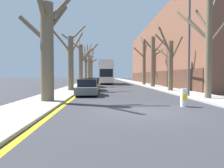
# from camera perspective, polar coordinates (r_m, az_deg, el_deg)

# --- Properties ---
(ground_plane) EXTENTS (300.00, 300.00, 0.00)m
(ground_plane) POSITION_cam_1_polar(r_m,az_deg,el_deg) (10.09, 8.31, -7.12)
(ground_plane) COLOR #333338
(sidewalk_left) EXTENTS (2.75, 120.00, 0.12)m
(sidewalk_left) POSITION_cam_1_polar(r_m,az_deg,el_deg) (59.91, -5.98, 0.71)
(sidewalk_left) COLOR #A39E93
(sidewalk_left) RESTS_ON ground
(sidewalk_right) EXTENTS (2.75, 120.00, 0.12)m
(sidewalk_right) POSITION_cam_1_polar(r_m,az_deg,el_deg) (60.26, 4.65, 0.72)
(sidewalk_right) COLOR #A39E93
(sidewalk_right) RESTS_ON ground
(building_facade_right) EXTENTS (10.08, 45.65, 11.46)m
(building_facade_right) POSITION_cam_1_polar(r_m,az_deg,el_deg) (43.49, 16.21, 7.53)
(building_facade_right) COLOR brown
(building_facade_right) RESTS_ON ground
(kerb_line_stripe) EXTENTS (0.24, 120.00, 0.01)m
(kerb_line_stripe) POSITION_cam_1_polar(r_m,az_deg,el_deg) (59.84, -4.49, 0.66)
(kerb_line_stripe) COLOR yellow
(kerb_line_stripe) RESTS_ON ground
(street_tree_left_0) EXTENTS (3.65, 3.10, 7.22)m
(street_tree_left_0) POSITION_cam_1_polar(r_m,az_deg,el_deg) (13.81, -16.58, 9.88)
(street_tree_left_0) COLOR brown
(street_tree_left_0) RESTS_ON ground
(street_tree_left_1) EXTENTS (3.22, 3.90, 7.44)m
(street_tree_left_1) POSITION_cam_1_polar(r_m,az_deg,el_deg) (23.26, -10.69, 6.59)
(street_tree_left_1) COLOR brown
(street_tree_left_1) RESTS_ON ground
(street_tree_left_2) EXTENTS (5.28, 3.84, 7.64)m
(street_tree_left_2) POSITION_cam_1_polar(r_m,az_deg,el_deg) (32.68, -8.10, 5.69)
(street_tree_left_2) COLOR brown
(street_tree_left_2) RESTS_ON ground
(street_tree_left_3) EXTENTS (2.17, 2.76, 7.38)m
(street_tree_left_3) POSITION_cam_1_polar(r_m,az_deg,el_deg) (41.47, -6.79, 4.51)
(street_tree_left_3) COLOR brown
(street_tree_left_3) RESTS_ON ground
(street_tree_left_4) EXTENTS (1.84, 3.88, 8.67)m
(street_tree_left_4) POSITION_cam_1_polar(r_m,az_deg,el_deg) (51.65, -6.12, 4.82)
(street_tree_left_4) COLOR brown
(street_tree_left_4) RESTS_ON ground
(street_tree_left_5) EXTENTS (2.46, 2.36, 9.05)m
(street_tree_left_5) POSITION_cam_1_polar(r_m,az_deg,el_deg) (60.81, -5.48, 4.47)
(street_tree_left_5) COLOR brown
(street_tree_left_5) RESTS_ON ground
(street_tree_right_0) EXTENTS (2.96, 4.69, 7.99)m
(street_tree_right_0) POSITION_cam_1_polar(r_m,az_deg,el_deg) (16.30, 23.88, 9.60)
(street_tree_right_0) COLOR brown
(street_tree_right_0) RESTS_ON ground
(street_tree_right_1) EXTENTS (2.84, 3.85, 6.14)m
(street_tree_right_1) POSITION_cam_1_polar(r_m,az_deg,el_deg) (23.03, 14.88, 5.52)
(street_tree_right_1) COLOR brown
(street_tree_right_1) RESTS_ON ground
(street_tree_right_2) EXTENTS (3.00, 2.00, 6.94)m
(street_tree_right_2) POSITION_cam_1_polar(r_m,az_deg,el_deg) (30.71, 10.67, 6.12)
(street_tree_right_2) COLOR brown
(street_tree_right_2) RESTS_ON ground
(street_tree_right_3) EXTENTS (2.90, 3.64, 8.57)m
(street_tree_right_3) POSITION_cam_1_polar(r_m,az_deg,el_deg) (37.82, 8.32, 6.00)
(street_tree_right_3) COLOR brown
(street_tree_right_3) RESTS_ON ground
(double_decker_bus) EXTENTS (2.53, 11.15, 4.33)m
(double_decker_bus) POSITION_cam_1_polar(r_m,az_deg,el_deg) (42.44, -1.63, 3.34)
(double_decker_bus) COLOR silver
(double_decker_bus) RESTS_ON ground
(parked_car_0) EXTENTS (1.71, 4.09, 1.33)m
(parked_car_0) POSITION_cam_1_polar(r_m,az_deg,el_deg) (18.07, -6.41, -0.98)
(parked_car_0) COLOR #4C5156
(parked_car_0) RESTS_ON ground
(parked_car_1) EXTENTS (1.85, 4.31, 1.32)m
(parked_car_1) POSITION_cam_1_polar(r_m,az_deg,el_deg) (24.12, -5.41, -0.17)
(parked_car_1) COLOR olive
(parked_car_1) RESTS_ON ground
(parked_car_2) EXTENTS (1.82, 4.45, 1.34)m
(parked_car_2) POSITION_cam_1_polar(r_m,az_deg,el_deg) (30.93, -4.76, 0.38)
(parked_car_2) COLOR silver
(parked_car_2) RESTS_ON ground
(lamp_post) EXTENTS (1.40, 0.20, 8.01)m
(lamp_post) POSITION_cam_1_polar(r_m,az_deg,el_deg) (17.60, 19.20, 11.36)
(lamp_post) COLOR #4C4F54
(lamp_post) RESTS_ON ground
(traffic_bollard) EXTENTS (0.35, 0.36, 0.94)m
(traffic_bollard) POSITION_cam_1_polar(r_m,az_deg,el_deg) (12.05, 18.23, -3.42)
(traffic_bollard) COLOR white
(traffic_bollard) RESTS_ON ground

